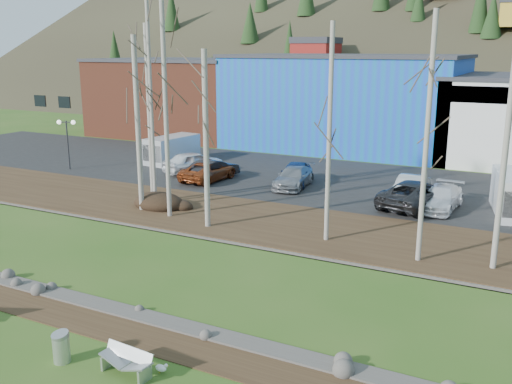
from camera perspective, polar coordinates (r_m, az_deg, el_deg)
The scene contains 31 objects.
ground at distance 17.49m, azimuth -15.38°, elevation -16.65°, with size 200.00×200.00×0.00m, color #2D5617.
dirt_strip at distance 18.85m, azimuth -10.97°, elevation -13.93°, with size 80.00×1.80×0.03m, color #382616.
near_bank_rocks at distance 19.55m, azimuth -9.12°, elevation -12.81°, with size 80.00×0.80×0.50m, color #47423D, non-canonical shape.
river at distance 22.65m, azimuth -2.93°, elevation -8.74°, with size 80.00×8.00×0.90m, color #132030, non-canonical shape.
far_bank_rocks at distance 26.03m, azimuth 1.63°, elevation -5.62°, with size 80.00×0.80×0.46m, color #47423D, non-canonical shape.
far_bank at distance 28.77m, azimuth 4.40°, elevation -3.55°, with size 80.00×7.00×0.15m, color #382616.
parking_lot at distance 38.33m, azimuth 10.55°, elevation 0.75°, with size 80.00×14.00×0.14m, color black.
building_brick at distance 60.81m, azimuth -7.55°, elevation 9.43°, with size 16.32×12.24×7.80m.
building_blue at distance 52.68m, azimuth 8.96°, elevation 8.94°, with size 20.40×12.24×8.30m.
bench_damaged at distance 16.89m, azimuth -12.77°, elevation -16.18°, with size 1.69×0.67×0.74m.
litter_bin at distance 17.92m, azimuth -18.89°, elevation -14.59°, with size 0.49×0.49×0.84m, color silver.
seagull at distance 16.83m, azimuth -9.44°, elevation -16.96°, with size 0.41×0.20×0.30m.
dirt_mound at distance 32.49m, azimuth -9.70°, elevation -0.95°, with size 3.06×2.16×0.60m, color black.
birch_0 at distance 32.85m, azimuth -10.59°, elevation 7.54°, with size 0.28×0.28×10.00m.
birch_1 at distance 32.34m, azimuth -10.46°, elevation 8.93°, with size 0.20×0.20×11.67m.
birch_2 at distance 31.31m, azimuth -11.74°, elevation 6.57°, with size 0.28×0.28×9.36m.
birch_3 at distance 29.67m, azimuth -9.01°, elevation 7.88°, with size 0.24×0.24×11.00m.
birch_4 at distance 27.79m, azimuth -5.02°, elevation 5.14°, with size 0.27×0.27×8.65m.
birch_5 at distance 25.74m, azimuth 7.34°, elevation 5.66°, with size 0.21×0.21×9.81m.
birch_6 at distance 23.89m, azimuth 16.69°, elevation 4.93°, with size 0.21×0.21×10.14m.
birch_8 at distance 24.00m, azimuth 23.79°, elevation 4.92°, with size 0.24×0.24×10.60m.
street_lamp at distance 43.92m, azimuth -18.40°, elevation 5.85°, with size 1.32×0.71×3.63m.
car_0 at distance 41.04m, azimuth -6.26°, elevation 2.99°, with size 1.82×4.53×1.54m, color white.
car_1 at distance 38.93m, azimuth -4.34°, elevation 2.28°, with size 1.43×4.11×1.35m, color black.
car_2 at distance 38.49m, azimuth -4.79°, elevation 2.09°, with size 2.14×4.63×1.29m, color #903E1A.
car_3 at distance 36.61m, azimuth 3.78°, elevation 1.48°, with size 1.81×4.46×1.29m, color gray.
car_4 at distance 37.40m, azimuth 3.95°, elevation 1.86°, with size 1.69×4.21×1.43m, color navy.
car_5 at distance 35.50m, azimuth 15.45°, elevation 0.67°, with size 1.47×4.22×1.39m, color silver.
car_6 at distance 33.05m, azimuth 15.73°, elevation -0.20°, with size 2.55×5.54×1.54m, color #2A2B2E.
car_7 at distance 33.07m, azimuth 17.99°, elevation -0.57°, with size 1.82×4.47×1.30m, color white.
van_grey at distance 45.00m, azimuth -8.55°, elevation 4.22°, with size 2.40×4.80×2.02m.
Camera 1 is at (10.57, -10.79, 8.81)m, focal length 40.00 mm.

